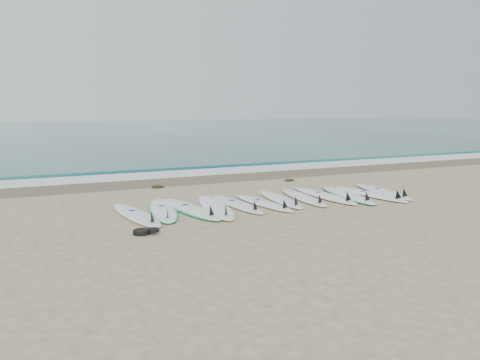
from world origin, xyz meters
name	(u,v)px	position (x,y,z in m)	size (l,w,h in m)	color
ground	(273,203)	(0.00, 0.00, 0.00)	(120.00, 120.00, 0.00)	tan
ocean	(98,132)	(0.00, 32.50, 0.01)	(120.00, 55.00, 0.03)	#205F5D
wet_sand_band	(214,179)	(0.00, 4.10, 0.01)	(120.00, 1.80, 0.01)	brown
foam_band	(199,172)	(0.00, 5.50, 0.02)	(120.00, 1.40, 0.04)	silver
wave_crest	(186,166)	(0.00, 7.00, 0.05)	(120.00, 1.00, 0.10)	#205F5D
surfboard_0	(137,215)	(-3.32, -0.12, 0.06)	(0.88, 2.57, 0.32)	white
surfboard_1	(163,210)	(-2.69, 0.13, 0.05)	(0.97, 2.57, 0.32)	white
surfboard_2	(191,209)	(-2.09, -0.01, 0.05)	(1.03, 2.70, 0.33)	white
surfboard_3	(216,207)	(-1.52, -0.10, 0.06)	(0.96, 2.80, 0.35)	white
surfboard_4	(238,204)	(-0.93, 0.03, 0.05)	(0.66, 2.43, 0.31)	silver
surfboard_5	(264,203)	(-0.30, -0.11, 0.05)	(0.79, 2.36, 0.30)	white
surfboard_6	(281,199)	(0.26, 0.08, 0.05)	(0.68, 2.39, 0.30)	white
surfboard_7	(304,197)	(0.91, 0.07, 0.05)	(0.74, 2.44, 0.31)	white
surfboard_8	(325,195)	(1.53, 0.05, 0.06)	(0.64, 2.62, 0.33)	white
surfboard_9	(348,195)	(2.13, -0.09, 0.05)	(0.97, 2.65, 0.33)	white
surfboard_10	(372,194)	(2.74, -0.27, 0.06)	(0.80, 2.54, 0.32)	white
surfboard_11	(384,192)	(3.27, -0.12, 0.06)	(0.84, 2.60, 0.33)	white
seaweed_near	(158,187)	(-2.05, 3.19, 0.04)	(0.36, 0.28, 0.07)	black
seaweed_far	(289,180)	(2.00, 2.72, 0.03)	(0.32, 0.25, 0.06)	black
leash_coil	(144,232)	(-3.46, -1.48, 0.05)	(0.46, 0.36, 0.11)	black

